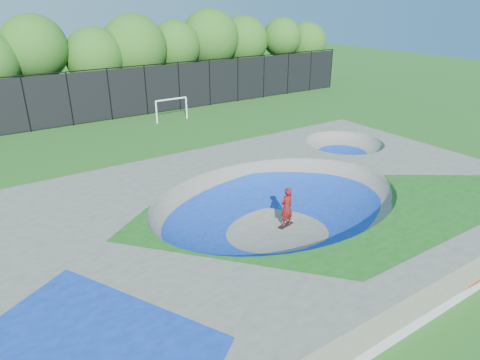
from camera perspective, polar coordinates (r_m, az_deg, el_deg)
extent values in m
plane|color=#1C5417|center=(18.17, 5.01, -6.36)|extent=(120.00, 120.00, 0.00)
cube|color=gray|center=(17.81, 5.09, -4.25)|extent=(22.00, 14.00, 1.50)
imported|color=red|center=(17.94, 6.23, -3.63)|extent=(0.67, 0.47, 1.76)
cube|color=black|center=(18.34, 6.12, -6.02)|extent=(0.81, 0.36, 0.05)
cylinder|color=white|center=(33.78, -11.07, 8.84)|extent=(0.12, 0.12, 1.71)
cylinder|color=white|center=(34.82, -7.15, 9.51)|extent=(0.12, 0.12, 1.71)
cylinder|color=white|center=(34.09, -9.18, 10.58)|extent=(2.57, 0.12, 0.12)
cylinder|color=black|center=(34.15, -26.65, 8.97)|extent=(0.09, 0.09, 4.00)
cylinder|color=black|center=(34.64, -21.75, 9.95)|extent=(0.09, 0.09, 4.00)
cylinder|color=black|center=(35.38, -16.99, 10.81)|extent=(0.09, 0.09, 4.00)
cylinder|color=black|center=(36.35, -12.44, 11.57)|extent=(0.09, 0.09, 4.00)
cylinder|color=black|center=(37.54, -8.12, 12.23)|extent=(0.09, 0.09, 4.00)
cylinder|color=black|center=(38.92, -4.07, 12.77)|extent=(0.09, 0.09, 4.00)
cylinder|color=black|center=(40.48, -0.30, 13.22)|extent=(0.09, 0.09, 4.00)
cylinder|color=black|center=(42.20, 3.19, 13.59)|extent=(0.09, 0.09, 4.00)
cylinder|color=black|center=(44.05, 6.41, 13.89)|extent=(0.09, 0.09, 4.00)
cylinder|color=black|center=(46.02, 9.36, 14.12)|extent=(0.09, 0.09, 4.00)
cylinder|color=black|center=(48.10, 12.07, 14.30)|extent=(0.09, 0.09, 4.00)
cube|color=black|center=(35.38, -16.99, 10.81)|extent=(48.00, 0.03, 3.80)
cylinder|color=black|center=(35.05, -17.38, 14.00)|extent=(48.00, 0.08, 0.08)
cylinder|color=#4F3227|center=(38.80, -24.81, 10.31)|extent=(0.44, 0.44, 3.46)
sphere|color=#265C18|center=(38.30, -25.74, 15.60)|extent=(5.09, 5.09, 5.09)
cylinder|color=#4F3227|center=(39.49, -18.20, 10.82)|extent=(0.44, 0.44, 2.60)
sphere|color=#265C18|center=(39.01, -18.78, 15.29)|extent=(4.85, 4.85, 4.85)
cylinder|color=#4F3227|center=(41.04, -13.48, 11.80)|extent=(0.44, 0.44, 2.67)
sphere|color=#265C18|center=(40.54, -13.95, 16.68)|extent=(5.83, 5.83, 5.83)
cylinder|color=#4F3227|center=(42.91, -8.38, 12.86)|extent=(0.44, 0.44, 2.99)
sphere|color=#265C18|center=(42.47, -8.64, 17.21)|extent=(4.74, 4.74, 4.74)
cylinder|color=#4F3227|center=(45.13, -3.85, 13.64)|extent=(0.44, 0.44, 3.14)
sphere|color=#265C18|center=(44.68, -3.98, 18.32)|extent=(5.67, 5.67, 5.67)
cylinder|color=#4F3227|center=(47.42, 0.46, 14.00)|extent=(0.44, 0.44, 2.91)
sphere|color=#265C18|center=(47.01, 0.48, 18.05)|extent=(5.09, 5.09, 5.09)
cylinder|color=#4F3227|center=(48.58, 5.45, 14.49)|extent=(0.44, 0.44, 3.53)
sphere|color=#265C18|center=(48.21, 5.60, 18.38)|extent=(4.11, 4.11, 4.11)
cylinder|color=#4F3227|center=(50.84, 8.64, 14.29)|extent=(0.44, 0.44, 2.79)
sphere|color=#265C18|center=(50.48, 8.86, 17.69)|extent=(4.37, 4.37, 4.37)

